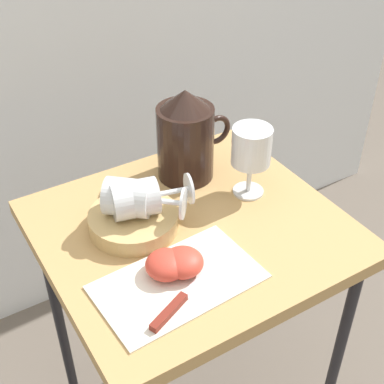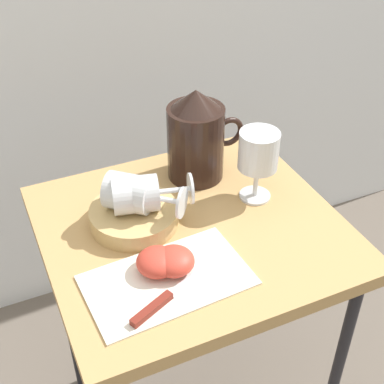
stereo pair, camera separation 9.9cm
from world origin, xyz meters
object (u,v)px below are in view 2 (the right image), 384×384
Objects in this scene: table at (192,249)px; basket_tray at (134,216)px; pitcher at (196,142)px; wine_glass_tipped_near at (131,193)px; apple_half_left at (174,261)px; wine_glass_upright at (258,154)px; knife at (169,295)px; wine_glass_tipped_far at (138,194)px; apple_half_right at (157,262)px.

basket_tray is at bearing 152.25° from table.
pitcher is (0.08, 0.15, 0.15)m from table.
wine_glass_tipped_near is 2.11× the size of apple_half_left.
wine_glass_upright reaches higher than knife.
pitcher reaches higher than wine_glass_tipped_far.
wine_glass_tipped_far reaches higher than table.
wine_glass_upright is 0.34m from knife.
apple_half_right is at bearing -92.47° from wine_glass_tipped_near.
wine_glass_tipped_far is at bearing 176.26° from wine_glass_upright.
table is at bearing 40.28° from apple_half_right.
table is at bearing 54.44° from knife.
pitcher is 0.91× the size of knife.
wine_glass_tipped_near is at bearing 143.49° from wine_glass_tipped_far.
wine_glass_tipped_near is 0.16m from apple_half_left.
apple_half_left is at bearing -20.01° from apple_half_right.
wine_glass_upright is at bearing 34.88° from knife.
wine_glass_tipped_near reaches higher than apple_half_left.
wine_glass_tipped_near is 0.15m from apple_half_right.
apple_half_left is (-0.08, -0.10, 0.09)m from table.
wine_glass_upright is (0.16, 0.03, 0.17)m from table.
table is 4.31× the size of wine_glass_tipped_near.
table is 0.20m from knife.
basket_tray is 1.10× the size of wine_glass_tipped_near.
apple_half_right reaches higher than knife.
wine_glass_upright is at bearing -4.84° from basket_tray.
basket_tray is 0.05m from wine_glass_tipped_far.
knife is (-0.19, -0.31, -0.07)m from pitcher.
apple_half_right is (-0.01, -0.14, -0.05)m from wine_glass_tipped_near.
wine_glass_tipped_far is at bearing 82.92° from apple_half_right.
apple_half_left is 0.07m from knife.
table is 9.10× the size of apple_half_left.
pitcher reaches higher than basket_tray.
wine_glass_tipped_near reaches higher than apple_half_right.
pitcher reaches higher than wine_glass_tipped_near.
knife is (-0.02, -0.20, -0.06)m from wine_glass_tipped_far.
wine_glass_tipped_near is at bearing 86.83° from knife.
pitcher is at bearing 28.96° from wine_glass_tipped_near.
wine_glass_tipped_near is at bearing 87.53° from apple_half_right.
basket_tray is 0.14m from apple_half_right.
basket_tray is 0.77× the size of knife.
apple_half_right is at bearing 159.99° from apple_half_left.
wine_glass_upright reaches higher than basket_tray.
wine_glass_tipped_far is at bearing -30.02° from basket_tray.
wine_glass_upright is at bearing -57.65° from pitcher.
basket_tray is at bearing -150.30° from pitcher.
knife is at bearing -93.17° from wine_glass_tipped_near.
knife is (-0.01, -0.07, -0.02)m from apple_half_right.
pitcher is 0.20m from wine_glass_tipped_near.
apple_half_left is at bearing -151.11° from wine_glass_upright.
wine_glass_tipped_near is at bearing 151.45° from table.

